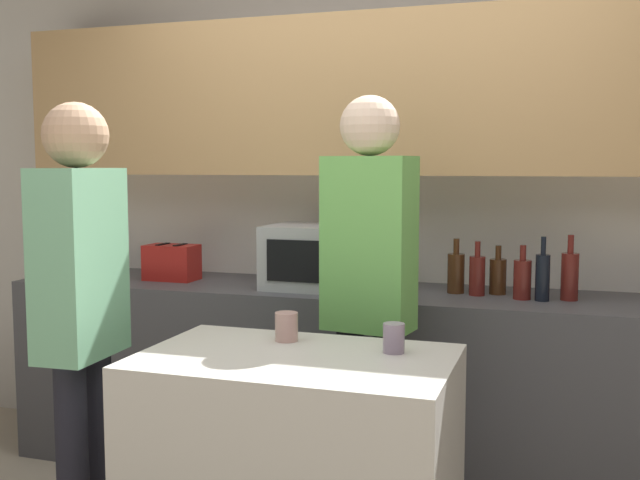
{
  "coord_description": "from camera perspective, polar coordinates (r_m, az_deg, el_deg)",
  "views": [
    {
      "loc": [
        0.84,
        -1.98,
        1.5
      ],
      "look_at": [
        0.03,
        0.49,
        1.24
      ],
      "focal_mm": 42.0,
      "sensor_mm": 36.0,
      "label": 1
    }
  ],
  "objects": [
    {
      "name": "person_center",
      "position": [
        2.74,
        -17.77,
        -4.48
      ],
      "size": [
        0.22,
        0.35,
        1.71
      ],
      "rotation": [
        0.0,
        0.0,
        -1.53
      ],
      "color": "black",
      "rests_on": "ground_plane"
    },
    {
      "name": "back_wall",
      "position": [
        3.74,
        5.16,
        6.3
      ],
      "size": [
        6.4,
        0.4,
        2.7
      ],
      "color": "silver",
      "rests_on": "ground_plane"
    },
    {
      "name": "bottle_5",
      "position": [
        3.41,
        18.49,
        -2.56
      ],
      "size": [
        0.07,
        0.07,
        0.29
      ],
      "color": "maroon",
      "rests_on": "back_counter"
    },
    {
      "name": "bottle_2",
      "position": [
        3.49,
        13.4,
        -2.66
      ],
      "size": [
        0.08,
        0.08,
        0.22
      ],
      "color": "#472814",
      "rests_on": "back_counter"
    },
    {
      "name": "bottle_3",
      "position": [
        3.38,
        15.16,
        -2.85
      ],
      "size": [
        0.08,
        0.08,
        0.24
      ],
      "color": "maroon",
      "rests_on": "back_counter"
    },
    {
      "name": "bottle_0",
      "position": [
        3.48,
        10.32,
        -2.43
      ],
      "size": [
        0.08,
        0.08,
        0.25
      ],
      "color": "#472814",
      "rests_on": "back_counter"
    },
    {
      "name": "microwave",
      "position": [
        3.56,
        0.19,
        -1.29
      ],
      "size": [
        0.52,
        0.39,
        0.3
      ],
      "color": "#B7BABC",
      "rests_on": "back_counter"
    },
    {
      "name": "cup_1",
      "position": [
        2.47,
        5.64,
        -7.44
      ],
      "size": [
        0.07,
        0.07,
        0.1
      ],
      "color": "#98829A",
      "rests_on": "kitchen_island"
    },
    {
      "name": "bottle_4",
      "position": [
        3.36,
        16.6,
        -2.67
      ],
      "size": [
        0.06,
        0.06,
        0.28
      ],
      "color": "black",
      "rests_on": "back_counter"
    },
    {
      "name": "toaster",
      "position": [
        3.89,
        -11.23,
        -1.68
      ],
      "size": [
        0.26,
        0.16,
        0.18
      ],
      "color": "#B21E19",
      "rests_on": "back_counter"
    },
    {
      "name": "back_counter",
      "position": [
        3.62,
        4.02,
        -10.98
      ],
      "size": [
        3.6,
        0.62,
        0.91
      ],
      "color": "#4C4C51",
      "rests_on": "ground_plane"
    },
    {
      "name": "person_left",
      "position": [
        2.93,
        3.74,
        -2.88
      ],
      "size": [
        0.37,
        0.24,
        1.76
      ],
      "rotation": [
        0.0,
        0.0,
        -3.3
      ],
      "color": "black",
      "rests_on": "ground_plane"
    },
    {
      "name": "bottle_1",
      "position": [
        3.44,
        11.88,
        -2.6
      ],
      "size": [
        0.07,
        0.07,
        0.24
      ],
      "color": "maroon",
      "rests_on": "back_counter"
    },
    {
      "name": "cup_0",
      "position": [
        2.62,
        -2.57,
        -6.61
      ],
      "size": [
        0.08,
        0.08,
        0.1
      ],
      "color": "#CD9A90",
      "rests_on": "kitchen_island"
    }
  ]
}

